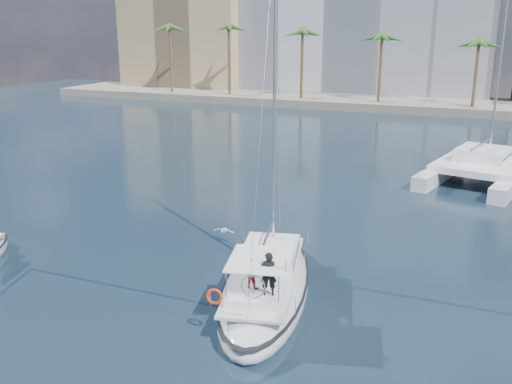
% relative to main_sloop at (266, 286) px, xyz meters
% --- Properties ---
extents(ground, '(160.00, 160.00, 0.00)m').
position_rel_main_sloop_xyz_m(ground, '(-0.99, 3.28, -0.53)').
color(ground, black).
rests_on(ground, ground).
extents(quay, '(120.00, 14.00, 1.20)m').
position_rel_main_sloop_xyz_m(quay, '(-0.99, 64.28, 0.07)').
color(quay, gray).
rests_on(quay, ground).
extents(building_modern, '(42.00, 16.00, 28.00)m').
position_rel_main_sloop_xyz_m(building_modern, '(-12.99, 76.28, 13.47)').
color(building_modern, silver).
rests_on(building_modern, ground).
extents(building_tan_left, '(22.00, 14.00, 22.00)m').
position_rel_main_sloop_xyz_m(building_tan_left, '(-42.99, 72.28, 10.47)').
color(building_tan_left, tan).
rests_on(building_tan_left, ground).
extents(palm_left, '(3.60, 3.60, 12.30)m').
position_rel_main_sloop_xyz_m(palm_left, '(-34.99, 60.28, 9.75)').
color(palm_left, brown).
rests_on(palm_left, ground).
extents(palm_centre, '(3.60, 3.60, 12.30)m').
position_rel_main_sloop_xyz_m(palm_centre, '(-0.99, 60.28, 9.75)').
color(palm_centre, brown).
rests_on(palm_centre, ground).
extents(main_sloop, '(6.32, 12.19, 17.28)m').
position_rel_main_sloop_xyz_m(main_sloop, '(0.00, 0.00, 0.00)').
color(main_sloop, silver).
rests_on(main_sloop, ground).
extents(catamaran, '(9.28, 14.21, 18.94)m').
position_rel_main_sloop_xyz_m(catamaran, '(8.15, 25.13, 0.64)').
color(catamaran, silver).
rests_on(catamaran, ground).
extents(seagull, '(1.24, 0.53, 0.23)m').
position_rel_main_sloop_xyz_m(seagull, '(-4.56, 5.23, 0.19)').
color(seagull, silver).
rests_on(seagull, ground).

